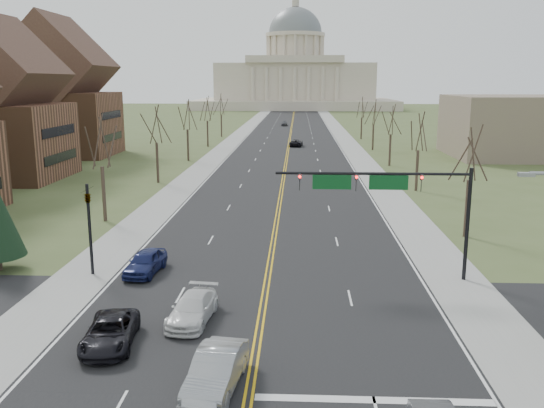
# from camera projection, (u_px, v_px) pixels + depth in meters

# --- Properties ---
(ground) EXTENTS (600.00, 600.00, 0.00)m
(ground) POSITION_uv_depth(u_px,v_px,m) (251.00, 384.00, 24.01)
(ground) COLOR #44542A
(ground) RESTS_ON ground
(road) EXTENTS (20.00, 380.00, 0.01)m
(road) POSITION_uv_depth(u_px,v_px,m) (290.00, 136.00, 131.45)
(road) COLOR black
(road) RESTS_ON ground
(cross_road) EXTENTS (120.00, 14.00, 0.01)m
(cross_road) POSITION_uv_depth(u_px,v_px,m) (260.00, 325.00, 29.87)
(cross_road) COLOR black
(cross_road) RESTS_ON ground
(sidewalk_left) EXTENTS (4.00, 380.00, 0.03)m
(sidewalk_left) POSITION_uv_depth(u_px,v_px,m) (238.00, 136.00, 131.98)
(sidewalk_left) COLOR gray
(sidewalk_left) RESTS_ON ground
(sidewalk_right) EXTENTS (4.00, 380.00, 0.03)m
(sidewalk_right) POSITION_uv_depth(u_px,v_px,m) (343.00, 136.00, 130.90)
(sidewalk_right) COLOR gray
(sidewalk_right) RESTS_ON ground
(center_line) EXTENTS (0.42, 380.00, 0.01)m
(center_line) POSITION_uv_depth(u_px,v_px,m) (290.00, 136.00, 131.44)
(center_line) COLOR gold
(center_line) RESTS_ON road
(edge_line_left) EXTENTS (0.15, 380.00, 0.01)m
(edge_line_left) POSITION_uv_depth(u_px,v_px,m) (247.00, 136.00, 131.88)
(edge_line_left) COLOR silver
(edge_line_left) RESTS_ON road
(edge_line_right) EXTENTS (0.15, 380.00, 0.01)m
(edge_line_right) POSITION_uv_depth(u_px,v_px,m) (333.00, 136.00, 131.00)
(edge_line_right) COLOR silver
(edge_line_right) RESTS_ON road
(stop_bar) EXTENTS (9.50, 0.50, 0.01)m
(stop_bar) POSITION_uv_depth(u_px,v_px,m) (374.00, 400.00, 22.81)
(stop_bar) COLOR silver
(stop_bar) RESTS_ON road
(capitol) EXTENTS (90.00, 60.00, 50.00)m
(capitol) POSITION_uv_depth(u_px,v_px,m) (295.00, 77.00, 265.12)
(capitol) COLOR beige
(capitol) RESTS_ON ground
(signal_mast) EXTENTS (12.12, 0.44, 7.20)m
(signal_mast) POSITION_uv_depth(u_px,v_px,m) (387.00, 190.00, 35.65)
(signal_mast) COLOR black
(signal_mast) RESTS_ON ground
(signal_left) EXTENTS (0.32, 0.36, 6.00)m
(signal_left) POSITION_uv_depth(u_px,v_px,m) (89.00, 219.00, 36.93)
(signal_left) COLOR black
(signal_left) RESTS_ON ground
(tree_r_0) EXTENTS (3.74, 3.74, 8.50)m
(tree_r_0) POSITION_uv_depth(u_px,v_px,m) (471.00, 157.00, 45.38)
(tree_r_0) COLOR #362B20
(tree_r_0) RESTS_ON ground
(tree_l_0) EXTENTS (3.96, 3.96, 9.00)m
(tree_l_0) POSITION_uv_depth(u_px,v_px,m) (101.00, 144.00, 50.60)
(tree_l_0) COLOR #362B20
(tree_l_0) RESTS_ON ground
(tree_r_1) EXTENTS (3.74, 3.74, 8.50)m
(tree_r_1) POSITION_uv_depth(u_px,v_px,m) (419.00, 134.00, 64.91)
(tree_r_1) COLOR #362B20
(tree_r_1) RESTS_ON ground
(tree_l_1) EXTENTS (3.96, 3.96, 9.00)m
(tree_l_1) POSITION_uv_depth(u_px,v_px,m) (156.00, 127.00, 70.13)
(tree_l_1) COLOR #362B20
(tree_l_1) RESTS_ON ground
(tree_r_2) EXTENTS (3.74, 3.74, 8.50)m
(tree_r_2) POSITION_uv_depth(u_px,v_px,m) (391.00, 121.00, 84.45)
(tree_r_2) COLOR #362B20
(tree_r_2) RESTS_ON ground
(tree_l_2) EXTENTS (3.96, 3.96, 9.00)m
(tree_l_2) POSITION_uv_depth(u_px,v_px,m) (187.00, 117.00, 89.66)
(tree_l_2) COLOR #362B20
(tree_l_2) RESTS_ON ground
(tree_r_3) EXTENTS (3.74, 3.74, 8.50)m
(tree_r_3) POSITION_uv_depth(u_px,v_px,m) (374.00, 114.00, 103.98)
(tree_r_3) COLOR #362B20
(tree_r_3) RESTS_ON ground
(tree_l_3) EXTENTS (3.96, 3.96, 9.00)m
(tree_l_3) POSITION_uv_depth(u_px,v_px,m) (207.00, 110.00, 109.20)
(tree_l_3) COLOR #362B20
(tree_l_3) RESTS_ON ground
(tree_r_4) EXTENTS (3.74, 3.74, 8.50)m
(tree_r_4) POSITION_uv_depth(u_px,v_px,m) (362.00, 109.00, 123.52)
(tree_r_4) COLOR #362B20
(tree_r_4) RESTS_ON ground
(tree_l_4) EXTENTS (3.96, 3.96, 9.00)m
(tree_l_4) POSITION_uv_depth(u_px,v_px,m) (221.00, 106.00, 128.73)
(tree_l_4) COLOR #362B20
(tree_l_4) RESTS_ON ground
(bldg_left_far) EXTENTS (17.10, 14.28, 23.25)m
(bldg_left_far) POSITION_uv_depth(u_px,v_px,m) (60.00, 98.00, 95.99)
(bldg_left_far) COLOR brown
(bldg_left_far) RESTS_ON ground
(bldg_right_mass) EXTENTS (25.00, 20.00, 10.00)m
(bldg_right_mass) POSITION_uv_depth(u_px,v_px,m) (528.00, 126.00, 95.39)
(bldg_right_mass) COLOR #786C55
(bldg_right_mass) RESTS_ON ground
(car_sb_inner_lead) EXTENTS (2.31, 5.11, 1.63)m
(car_sb_inner_lead) POSITION_uv_depth(u_px,v_px,m) (216.00, 371.00, 23.47)
(car_sb_inner_lead) COLOR #919498
(car_sb_inner_lead) RESTS_ON road
(car_sb_outer_lead) EXTENTS (2.80, 5.10, 1.35)m
(car_sb_outer_lead) POSITION_uv_depth(u_px,v_px,m) (110.00, 332.00, 27.40)
(car_sb_outer_lead) COLOR black
(car_sb_outer_lead) RESTS_ON road
(car_sb_inner_second) EXTENTS (2.43, 4.97, 1.39)m
(car_sb_inner_second) POSITION_uv_depth(u_px,v_px,m) (193.00, 309.00, 30.17)
(car_sb_inner_second) COLOR silver
(car_sb_inner_second) RESTS_ON road
(car_sb_outer_second) EXTENTS (2.28, 4.68, 1.54)m
(car_sb_outer_second) POSITION_uv_depth(u_px,v_px,m) (145.00, 262.00, 37.67)
(car_sb_outer_second) COLOR #161E4F
(car_sb_outer_second) RESTS_ON road
(car_far_nb) EXTENTS (2.70, 5.08, 1.36)m
(car_far_nb) POSITION_uv_depth(u_px,v_px,m) (296.00, 143.00, 111.09)
(car_far_nb) COLOR black
(car_far_nb) RESTS_ON road
(car_far_sb) EXTENTS (1.87, 4.26, 1.43)m
(car_far_sb) POSITION_uv_depth(u_px,v_px,m) (284.00, 123.00, 161.56)
(car_far_sb) COLOR #54565C
(car_far_sb) RESTS_ON road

